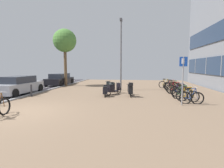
% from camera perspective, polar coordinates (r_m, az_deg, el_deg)
% --- Properties ---
extents(ground, '(21.00, 40.00, 0.13)m').
position_cam_1_polar(ground, '(8.36, -19.33, -9.14)').
color(ground, black).
extents(bicycle_rack_00, '(1.34, 0.48, 0.98)m').
position_cam_1_polar(bicycle_rack_00, '(10.73, 24.34, -4.08)').
color(bicycle_rack_00, black).
rests_on(bicycle_rack_00, ground).
extents(bicycle_rack_01, '(1.29, 0.54, 0.96)m').
position_cam_1_polar(bicycle_rack_01, '(11.40, 23.23, -3.51)').
color(bicycle_rack_01, black).
rests_on(bicycle_rack_01, ground).
extents(bicycle_rack_02, '(1.32, 0.47, 0.99)m').
position_cam_1_polar(bicycle_rack_02, '(12.06, 21.91, -2.94)').
color(bicycle_rack_02, black).
rests_on(bicycle_rack_02, ground).
extents(bicycle_rack_03, '(1.28, 0.50, 0.97)m').
position_cam_1_polar(bicycle_rack_03, '(12.77, 21.60, -2.48)').
color(bicycle_rack_03, black).
rests_on(bicycle_rack_03, ground).
extents(bicycle_rack_04, '(1.40, 0.48, 0.99)m').
position_cam_1_polar(bicycle_rack_04, '(13.47, 21.12, -2.03)').
color(bicycle_rack_04, black).
rests_on(bicycle_rack_04, ground).
extents(bicycle_rack_05, '(1.38, 0.48, 1.00)m').
position_cam_1_polar(bicycle_rack_05, '(14.14, 20.00, -1.63)').
color(bicycle_rack_05, black).
rests_on(bicycle_rack_05, ground).
extents(bicycle_rack_06, '(1.28, 0.48, 0.94)m').
position_cam_1_polar(bicycle_rack_06, '(14.83, 19.39, -1.35)').
color(bicycle_rack_06, black).
rests_on(bicycle_rack_06, ground).
extents(bicycle_rack_07, '(1.41, 0.48, 1.02)m').
position_cam_1_polar(bicycle_rack_07, '(15.55, 19.22, -0.94)').
color(bicycle_rack_07, black).
rests_on(bicycle_rack_07, ground).
extents(bicycle_rack_08, '(1.32, 0.52, 1.00)m').
position_cam_1_polar(bicycle_rack_08, '(16.25, 18.78, -0.68)').
color(bicycle_rack_08, black).
rests_on(bicycle_rack_08, ground).
extents(bicycle_rack_09, '(1.29, 0.48, 0.93)m').
position_cam_1_polar(bicycle_rack_09, '(16.95, 18.33, -0.48)').
color(bicycle_rack_09, black).
rests_on(bicycle_rack_09, ground).
extents(bicycle_rack_10, '(1.28, 0.54, 0.97)m').
position_cam_1_polar(bicycle_rack_10, '(17.60, 17.00, -0.18)').
color(bicycle_rack_10, black).
rests_on(bicycle_rack_10, ground).
extents(scooter_near, '(0.56, 1.72, 0.76)m').
position_cam_1_polar(scooter_near, '(12.27, -2.18, -2.19)').
color(scooter_near, black).
rests_on(scooter_near, ground).
extents(scooter_mid, '(0.52, 1.76, 1.02)m').
position_cam_1_polar(scooter_mid, '(12.28, 5.98, -1.87)').
color(scooter_mid, black).
rests_on(scooter_mid, ground).
extents(scooter_far, '(1.00, 1.70, 0.85)m').
position_cam_1_polar(scooter_far, '(13.03, 0.23, -1.59)').
color(scooter_far, black).
rests_on(scooter_far, ground).
extents(scooter_extra, '(0.99, 1.69, 0.84)m').
position_cam_1_polar(scooter_extra, '(14.65, -0.32, -0.77)').
color(scooter_extra, black).
rests_on(scooter_extra, ground).
extents(parked_car_near, '(1.80, 4.13, 1.35)m').
position_cam_1_polar(parked_car_near, '(14.92, -27.97, -0.42)').
color(parked_car_near, '#9FA2AA').
rests_on(parked_car_near, ground).
extents(parked_car_far, '(1.81, 4.28, 1.28)m').
position_cam_1_polar(parked_car_far, '(20.57, -16.54, 1.44)').
color(parked_car_far, black).
rests_on(parked_car_far, ground).
extents(parking_sign, '(0.40, 0.07, 2.58)m').
position_cam_1_polar(parking_sign, '(9.99, 21.98, 2.52)').
color(parking_sign, gray).
rests_on(parking_sign, ground).
extents(lamp_post, '(0.20, 0.52, 6.10)m').
position_cam_1_polar(lamp_post, '(15.40, 2.91, 10.55)').
color(lamp_post, slate).
rests_on(lamp_post, ground).
extents(street_tree, '(2.41, 2.41, 5.97)m').
position_cam_1_polar(street_tree, '(19.55, -15.07, 13.24)').
color(street_tree, brown).
rests_on(street_tree, ground).
extents(bollard_far, '(0.12, 0.12, 0.82)m').
position_cam_1_polar(bollard_far, '(13.48, -24.70, -1.89)').
color(bollard_far, '#38383D').
rests_on(bollard_far, ground).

